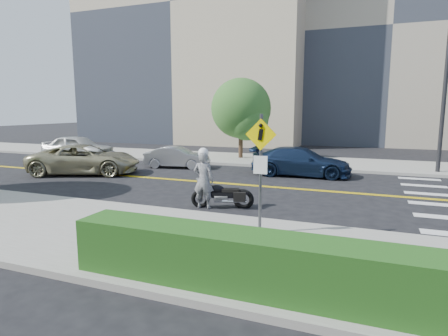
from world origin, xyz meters
TOP-DOWN VIEW (x-y plane):
  - ground_plane at (0.00, 0.00)m, footprint 120.00×120.00m
  - sidewalk_near at (0.00, -7.50)m, footprint 60.00×5.00m
  - sidewalk_far at (0.00, 7.50)m, footprint 60.00×5.00m
  - building_left at (-10.00, 22.00)m, footprint 22.00×14.00m
  - building_mid at (8.00, 26.00)m, footprint 18.00×14.00m
  - hedge at (6.00, -9.30)m, footprint 9.00×0.90m
  - pedestrian_sign at (4.20, -6.31)m, footprint 0.78×0.08m
  - motorcyclist at (1.67, -4.15)m, footprint 0.72×0.50m
  - motorcycle at (2.22, -3.83)m, footprint 2.12×1.16m
  - suv at (-6.67, -0.23)m, footprint 5.90×4.29m
  - parked_car_white at (-10.98, 4.03)m, footprint 4.85×2.44m
  - parked_car_silver at (-3.30, 3.26)m, footprint 3.76×1.85m
  - parked_car_blue at (3.61, 3.19)m, footprint 4.95×2.25m
  - tree_far_a at (-1.01, 7.65)m, footprint 3.81×3.81m

SIDE VIEW (x-z plane):
  - ground_plane at x=0.00m, z-range 0.00..0.00m
  - sidewalk_near at x=0.00m, z-range 0.00..0.15m
  - sidewalk_far at x=0.00m, z-range 0.00..0.15m
  - parked_car_silver at x=-3.30m, z-range 0.00..1.18m
  - motorcycle at x=2.22m, z-range 0.00..1.23m
  - hedge at x=6.00m, z-range 0.15..1.15m
  - parked_car_blue at x=3.61m, z-range 0.00..1.41m
  - suv at x=-6.67m, z-range 0.00..1.49m
  - parked_car_white at x=-10.98m, z-range 0.00..1.59m
  - motorcyclist at x=1.67m, z-range 0.00..2.02m
  - pedestrian_sign at x=4.20m, z-range 0.46..3.46m
  - tree_far_a at x=-1.01m, z-range 0.69..5.90m
  - building_mid at x=8.00m, z-range 0.00..20.00m
  - building_left at x=-10.00m, z-range 0.00..25.00m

